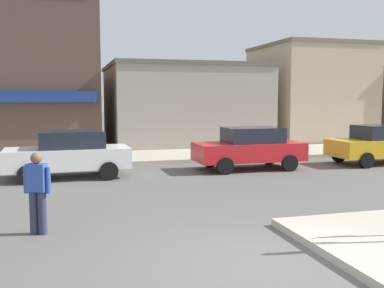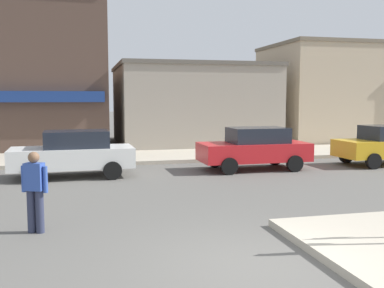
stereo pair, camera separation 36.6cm
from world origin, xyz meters
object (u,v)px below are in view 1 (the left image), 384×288
at_px(parked_car_nearest, 69,154).
at_px(pedestrian_crossing_near, 37,190).
at_px(parked_car_third, 379,144).
at_px(parked_car_second, 250,148).

xyz_separation_m(parked_car_nearest, pedestrian_crossing_near, (-0.61, -6.25, 0.06)).
distance_m(parked_car_third, pedestrian_crossing_near, 14.12).
relative_size(parked_car_second, pedestrian_crossing_near, 2.50).
bearing_deg(parked_car_nearest, parked_car_third, -0.06).
relative_size(parked_car_nearest, pedestrian_crossing_near, 2.52).
bearing_deg(parked_car_second, parked_car_third, -0.74).
distance_m(parked_car_second, parked_car_third, 5.59).
bearing_deg(pedestrian_crossing_near, parked_car_third, 26.22).
bearing_deg(parked_car_nearest, parked_car_second, 0.53).
bearing_deg(parked_car_second, pedestrian_crossing_near, -138.28).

